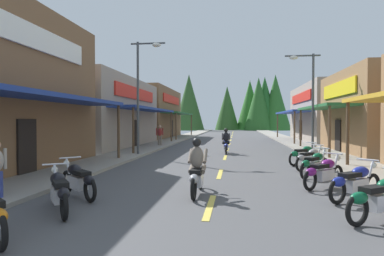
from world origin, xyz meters
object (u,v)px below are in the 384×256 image
motorcycle_parked_left_1 (59,191)px  motorcycle_parked_left_2 (78,179)px  motorcycle_parked_right_4 (315,164)px  motorcycle_parked_right_5 (310,158)px  motorcycle_parked_right_2 (355,182)px  rider_cruising_trailing (226,143)px  streetlamp_left (143,83)px  pedestrian_browsing (160,134)px  streetlamp_right (308,89)px  motorcycle_parked_right_1 (381,198)px  rider_cruising_lead (197,171)px  motorcycle_parked_right_3 (324,172)px  motorcycle_parked_right_6 (304,154)px

motorcycle_parked_left_1 → motorcycle_parked_left_2: size_ratio=1.08×
motorcycle_parked_right_4 → motorcycle_parked_right_5: (0.22, 1.82, 0.00)m
motorcycle_parked_right_2 → rider_cruising_trailing: (-3.64, 12.14, 0.17)m
streetlamp_left → pedestrian_browsing: (-0.60, 7.05, -3.24)m
streetlamp_right → motorcycle_parked_right_5: size_ratio=3.62×
motorcycle_parked_right_1 → motorcycle_parked_left_1: (-6.78, -0.19, 0.00)m
motorcycle_parked_left_2 → rider_cruising_lead: 3.17m
rider_cruising_lead → motorcycle_parked_left_2: bearing=104.6°
streetlamp_right → motorcycle_parked_left_2: (-8.25, -12.11, -3.38)m
streetlamp_left → motorcycle_parked_right_4: 11.04m
streetlamp_right → streetlamp_left: bearing=-171.3°
motorcycle_parked_right_4 → motorcycle_parked_right_5: size_ratio=1.06×
motorcycle_parked_right_3 → streetlamp_left: bearing=87.6°
rider_cruising_lead → pedestrian_browsing: pedestrian_browsing is taller
streetlamp_left → motorcycle_parked_left_1: (1.47, -12.11, -3.74)m
motorcycle_parked_right_3 → motorcycle_parked_right_4: 2.04m
motorcycle_parked_right_1 → rider_cruising_trailing: (-3.53, 13.96, 0.17)m
motorcycle_parked_right_2 → rider_cruising_lead: 4.07m
streetlamp_left → motorcycle_parked_right_6: streetlamp_left is taller
motorcycle_parked_right_5 → motorcycle_parked_left_2: bearing=173.1°
motorcycle_parked_right_6 → streetlamp_right: bearing=35.0°
motorcycle_parked_right_3 → rider_cruising_lead: rider_cruising_lead is taller
motorcycle_parked_right_1 → motorcycle_parked_right_3: same height
streetlamp_right → rider_cruising_trailing: 5.76m
streetlamp_left → motorcycle_parked_right_3: streetlamp_left is taller
streetlamp_right → rider_cruising_lead: size_ratio=2.76×
motorcycle_parked_right_3 → motorcycle_parked_left_1: 7.46m
motorcycle_parked_right_6 → motorcycle_parked_right_5: bearing=-133.8°
motorcycle_parked_right_2 → motorcycle_parked_left_2: same height
motorcycle_parked_right_1 → streetlamp_left: bearing=89.4°
streetlamp_left → motorcycle_parked_right_5: bearing=-28.8°
motorcycle_parked_right_5 → rider_cruising_trailing: (-3.67, 6.65, 0.17)m
motorcycle_parked_right_3 → motorcycle_parked_left_1: (-6.51, -3.64, 0.00)m
motorcycle_parked_left_1 → rider_cruising_lead: (2.82, 2.22, 0.17)m
motorcycle_parked_right_6 → rider_cruising_lead: rider_cruising_lead is taller
motorcycle_parked_right_6 → rider_cruising_trailing: 6.26m
streetlamp_left → motorcycle_parked_right_3: size_ratio=4.10×
streetlamp_right → pedestrian_browsing: size_ratio=3.49×
streetlamp_left → motorcycle_parked_right_3: bearing=-46.7°
motorcycle_parked_right_3 → motorcycle_parked_left_2: 7.11m
streetlamp_left → rider_cruising_lead: 11.35m
streetlamp_left → motorcycle_parked_right_1: 14.97m
motorcycle_parked_left_2 → rider_cruising_lead: rider_cruising_lead is taller
motorcycle_parked_left_2 → pedestrian_browsing: 17.81m
motorcycle_parked_right_5 → motorcycle_parked_right_6: 1.63m
motorcycle_parked_right_5 → rider_cruising_lead: size_ratio=0.76×
motorcycle_parked_right_3 → motorcycle_parked_left_2: (-6.77, -2.19, 0.00)m
streetlamp_right → motorcycle_parked_right_3: streetlamp_right is taller
motorcycle_parked_right_3 → motorcycle_parked_right_4: size_ratio=0.92×
streetlamp_left → pedestrian_browsing: bearing=94.9°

